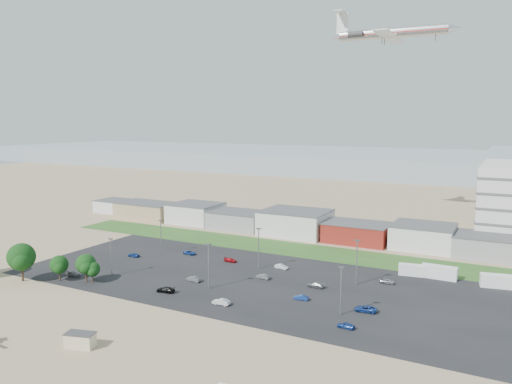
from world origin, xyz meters
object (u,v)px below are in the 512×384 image
Objects in this scene: parked_car_13 at (221,302)px; airliner at (392,33)px; parked_car_4 at (194,279)px; parked_car_7 at (263,276)px; portable_shed at (80,340)px; parked_car_0 at (365,309)px; parked_car_11 at (281,267)px; parked_car_5 at (134,255)px; parked_car_8 at (387,281)px; parked_car_12 at (315,285)px; parked_car_9 at (190,253)px; box_trailer_a at (414,270)px; parked_car_10 at (73,274)px; parked_car_2 at (346,325)px; parked_car_3 at (166,290)px; parked_car_1 at (301,297)px; parked_car_6 at (230,260)px.

airliner is at bearing 171.36° from parked_car_13.
parked_car_4 reaches higher than parked_car_7.
portable_shed reaches higher than parked_car_0.
parked_car_11 is at bearing 62.93° from portable_shed.
portable_shed is 1.45× the size of parked_car_5.
parked_car_5 is 1.00× the size of parked_car_8.
parked_car_13 is at bearing -31.09° from parked_car_12.
parked_car_7 reaches higher than parked_car_9.
airliner is 13.30× the size of parked_car_5.
parked_car_10 is (-75.32, -40.50, -0.78)m from box_trailer_a.
parked_car_2 is at bearing -93.35° from parked_car_10.
box_trailer_a is 1.70× the size of parked_car_3.
parked_car_1 is 16.68m from parked_car_7.
parked_car_2 is 0.87× the size of parked_car_6.
parked_car_6 is at bearing 107.56° from parked_car_5.
parked_car_6 is 17.24m from parked_car_7.
parked_car_5 is 0.84× the size of parked_car_10.
portable_shed reaches higher than parked_car_12.
box_trailer_a is at bearing -76.34° from parked_car_9.
box_trailer_a is 1.79× the size of parked_car_12.
parked_car_2 is at bearing 74.28° from parked_car_5.
parked_car_5 is at bearing -104.82° from parked_car_1.
portable_shed is 58.84m from parked_car_11.
parked_car_9 is at bearing 95.62° from parked_car_11.
parked_car_13 is at bearing 134.68° from parked_car_8.
parked_car_12 is (28.84, 19.03, -0.03)m from parked_car_3.
parked_car_0 is at bearing 95.96° from parked_car_3.
parked_car_11 is (-10.05, -71.85, -69.40)m from airliner.
parked_car_0 is at bearing 82.12° from parked_car_5.
parked_car_12 is at bearing -98.82° from parked_car_9.
airliner reaches higher than parked_car_7.
parked_car_3 is at bearing -95.37° from parked_car_13.
portable_shed is 1.31× the size of parked_car_13.
parked_car_11 is at bearing -99.80° from airliner.
parked_car_5 is 15.89m from parked_car_9.
box_trailer_a reaches higher than parked_car_6.
parked_car_8 is 0.86× the size of parked_car_12.
parked_car_0 is at bearing 28.70° from portable_shed.
parked_car_11 is at bearing -170.07° from box_trailer_a.
parked_car_4 is 16.92m from parked_car_7.
parked_car_9 is at bearing -119.12° from parked_car_1.
parked_car_5 is at bearing -173.27° from box_trailer_a.
portable_shed reaches higher than parked_car_3.
parked_car_3 is (-47.43, -39.08, -0.76)m from box_trailer_a.
parked_car_9 is at bearing 88.95° from parked_car_6.
parked_car_8 is (42.62, 1.54, 0.05)m from parked_car_6.
parked_car_3 is at bearing -91.53° from parked_car_10.
parked_car_10 is at bearing 131.31° from parked_car_11.
parked_car_13 is (41.92, -20.27, 0.04)m from parked_car_5.
portable_shed is 49.23m from parked_car_7.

